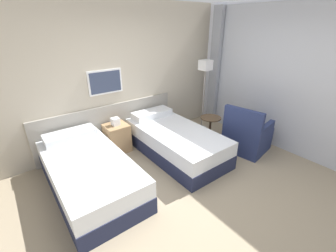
{
  "coord_description": "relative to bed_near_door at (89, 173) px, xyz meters",
  "views": [
    {
      "loc": [
        -1.95,
        -1.81,
        2.29
      ],
      "look_at": [
        0.19,
        1.01,
        0.66
      ],
      "focal_mm": 24.0,
      "sensor_mm": 36.0,
      "label": 1
    }
  ],
  "objects": [
    {
      "name": "ground_plane",
      "position": [
        1.23,
        -1.09,
        -0.27
      ],
      "size": [
        16.0,
        16.0,
        0.0
      ],
      "primitive_type": "plane",
      "color": "gray"
    },
    {
      "name": "side_table",
      "position": [
        2.56,
        -0.04,
        0.1
      ],
      "size": [
        0.42,
        0.42,
        0.53
      ],
      "color": "brown",
      "rests_on": "ground_plane"
    },
    {
      "name": "bed_near_door",
      "position": [
        0.0,
        0.0,
        0.0
      ],
      "size": [
        1.02,
        2.03,
        0.64
      ],
      "color": "#1E233D",
      "rests_on": "ground_plane"
    },
    {
      "name": "floor_lamp",
      "position": [
        2.87,
        0.51,
        1.04
      ],
      "size": [
        0.24,
        0.24,
        1.58
      ],
      "color": "#9E9993",
      "rests_on": "ground_plane"
    },
    {
      "name": "wall_headboard",
      "position": [
        1.2,
        1.07,
        1.03
      ],
      "size": [
        10.0,
        0.1,
        2.7
      ],
      "color": "#B7AD99",
      "rests_on": "ground_plane"
    },
    {
      "name": "nightstand",
      "position": [
        0.82,
        0.76,
        0.02
      ],
      "size": [
        0.42,
        0.41,
        0.69
      ],
      "color": "#9E7A51",
      "rests_on": "ground_plane"
    },
    {
      "name": "armchair",
      "position": [
        2.83,
        -0.74,
        0.03
      ],
      "size": [
        0.85,
        0.84,
        0.93
      ],
      "rotation": [
        0.0,
        0.0,
        1.75
      ],
      "color": "navy",
      "rests_on": "ground_plane"
    },
    {
      "name": "wall_window",
      "position": [
        3.49,
        -1.17,
        1.07
      ],
      "size": [
        0.21,
        4.63,
        2.7
      ],
      "color": "white",
      "rests_on": "ground_plane"
    },
    {
      "name": "bed_near_window",
      "position": [
        1.64,
        0.0,
        0.0
      ],
      "size": [
        1.02,
        2.03,
        0.64
      ],
      "color": "#1E233D",
      "rests_on": "ground_plane"
    }
  ]
}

